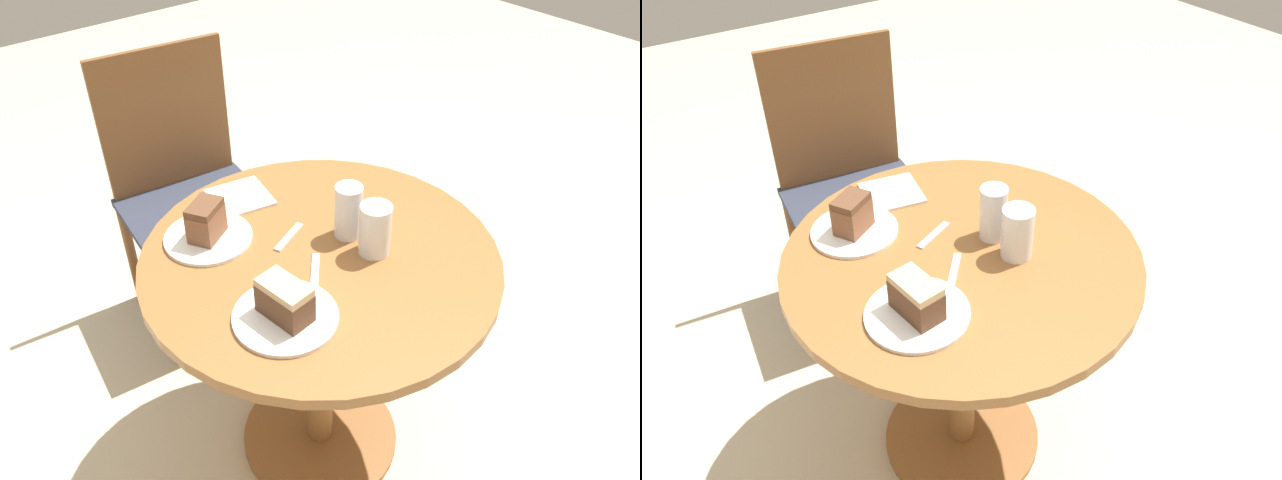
% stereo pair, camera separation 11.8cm
% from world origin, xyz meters
% --- Properties ---
extents(ground_plane, '(8.00, 8.00, 0.00)m').
position_xyz_m(ground_plane, '(0.00, 0.00, 0.00)').
color(ground_plane, beige).
extents(table, '(0.87, 0.87, 0.75)m').
position_xyz_m(table, '(0.00, 0.00, 0.57)').
color(table, brown).
rests_on(table, ground_plane).
extents(chair, '(0.53, 0.49, 0.97)m').
position_xyz_m(chair, '(0.07, 0.80, 0.51)').
color(chair, brown).
rests_on(chair, ground_plane).
extents(plate_near, '(0.23, 0.23, 0.01)m').
position_xyz_m(plate_near, '(-0.20, -0.12, 0.76)').
color(plate_near, white).
rests_on(plate_near, table).
extents(plate_far, '(0.22, 0.22, 0.01)m').
position_xyz_m(plate_far, '(-0.18, 0.22, 0.76)').
color(plate_far, white).
rests_on(plate_far, table).
extents(cake_slice_near, '(0.08, 0.12, 0.09)m').
position_xyz_m(cake_slice_near, '(-0.20, -0.12, 0.81)').
color(cake_slice_near, brown).
rests_on(cake_slice_near, plate_near).
extents(cake_slice_far, '(0.11, 0.10, 0.10)m').
position_xyz_m(cake_slice_far, '(-0.18, 0.22, 0.81)').
color(cake_slice_far, brown).
rests_on(cake_slice_far, plate_far).
extents(glass_lemonade, '(0.07, 0.07, 0.14)m').
position_xyz_m(glass_lemonade, '(0.10, 0.01, 0.81)').
color(glass_lemonade, beige).
rests_on(glass_lemonade, table).
extents(glass_water, '(0.08, 0.08, 0.13)m').
position_xyz_m(glass_water, '(0.10, -0.08, 0.81)').
color(glass_water, silver).
rests_on(glass_water, table).
extents(napkin_stack, '(0.18, 0.18, 0.01)m').
position_xyz_m(napkin_stack, '(-0.02, 0.32, 0.76)').
color(napkin_stack, silver).
rests_on(napkin_stack, table).
extents(fork, '(0.13, 0.14, 0.00)m').
position_xyz_m(fork, '(-0.07, -0.06, 0.75)').
color(fork, silver).
rests_on(fork, table).
extents(spoon, '(0.12, 0.06, 0.00)m').
position_xyz_m(spoon, '(-0.02, 0.10, 0.75)').
color(spoon, silver).
rests_on(spoon, table).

